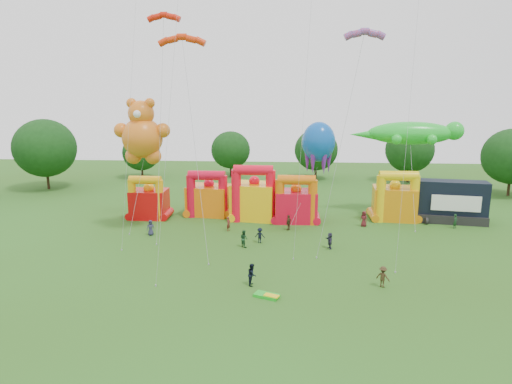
# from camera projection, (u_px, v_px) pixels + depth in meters

# --- Properties ---
(ground) EXTENTS (160.00, 160.00, 0.00)m
(ground) POSITION_uv_depth(u_px,v_px,m) (248.00, 320.00, 33.07)
(ground) COLOR #2E5016
(ground) RESTS_ON ground
(tree_ring) EXTENTS (126.64, 128.78, 12.07)m
(tree_ring) POSITION_uv_depth(u_px,v_px,m) (231.00, 234.00, 32.46)
(tree_ring) COLOR #352314
(tree_ring) RESTS_ON ground
(bouncy_castle_0) EXTENTS (4.63, 3.72, 5.87)m
(bouncy_castle_0) POSITION_uv_depth(u_px,v_px,m) (149.00, 202.00, 59.98)
(bouncy_castle_0) COLOR #C3090B
(bouncy_castle_0) RESTS_ON ground
(bouncy_castle_1) EXTENTS (6.01, 5.09, 6.30)m
(bouncy_castle_1) POSITION_uv_depth(u_px,v_px,m) (209.00, 198.00, 61.59)
(bouncy_castle_1) COLOR orange
(bouncy_castle_1) RESTS_ON ground
(bouncy_castle_2) EXTENTS (6.26, 5.34, 7.37)m
(bouncy_castle_2) POSITION_uv_depth(u_px,v_px,m) (254.00, 198.00, 59.41)
(bouncy_castle_2) COLOR yellow
(bouncy_castle_2) RESTS_ON ground
(bouncy_castle_3) EXTENTS (5.39, 4.37, 6.29)m
(bouncy_castle_3) POSITION_uv_depth(u_px,v_px,m) (296.00, 203.00, 58.33)
(bouncy_castle_3) COLOR red
(bouncy_castle_3) RESTS_ON ground
(bouncy_castle_4) EXTENTS (5.81, 4.85, 6.65)m
(bouncy_castle_4) POSITION_uv_depth(u_px,v_px,m) (395.00, 201.00, 59.24)
(bouncy_castle_4) COLOR orange
(bouncy_castle_4) RESTS_ON ground
(stage_trailer) EXTENTS (8.84, 4.46, 5.37)m
(stage_trailer) POSITION_uv_depth(u_px,v_px,m) (451.00, 202.00, 58.18)
(stage_trailer) COLOR black
(stage_trailer) RESTS_ON ground
(teddy_bear_kite) EXTENTS (6.54, 4.64, 15.75)m
(teddy_bear_kite) POSITION_uv_depth(u_px,v_px,m) (141.00, 145.00, 52.46)
(teddy_bear_kite) COLOR orange
(teddy_bear_kite) RESTS_ON ground
(gecko_kite) EXTENTS (14.91, 11.49, 12.67)m
(gecko_kite) POSITION_uv_depth(u_px,v_px,m) (412.00, 153.00, 59.36)
(gecko_kite) COLOR green
(gecko_kite) RESTS_ON ground
(octopus_kite) EXTENTS (5.85, 6.94, 12.81)m
(octopus_kite) POSITION_uv_depth(u_px,v_px,m) (310.00, 174.00, 57.09)
(octopus_kite) COLOR #0B4CAD
(octopus_kite) RESTS_ON ground
(parafoil_kites) EXTENTS (25.49, 13.74, 25.87)m
(parafoil_kites) POSITION_uv_depth(u_px,v_px,m) (240.00, 143.00, 45.75)
(parafoil_kites) COLOR red
(parafoil_kites) RESTS_ON ground
(diamond_kites) EXTENTS (29.87, 15.37, 37.68)m
(diamond_kites) POSITION_uv_depth(u_px,v_px,m) (247.00, 94.00, 43.25)
(diamond_kites) COLOR red
(diamond_kites) RESTS_ON ground
(folded_kite_bundle) EXTENTS (2.23, 1.68, 0.31)m
(folded_kite_bundle) POSITION_uv_depth(u_px,v_px,m) (267.00, 296.00, 36.76)
(folded_kite_bundle) COLOR green
(folded_kite_bundle) RESTS_ON ground
(spectator_0) EXTENTS (1.01, 0.79, 1.82)m
(spectator_0) POSITION_uv_depth(u_px,v_px,m) (151.00, 228.00, 52.80)
(spectator_0) COLOR #2A2A46
(spectator_0) RESTS_ON ground
(spectator_1) EXTENTS (0.63, 0.75, 1.74)m
(spectator_1) POSITION_uv_depth(u_px,v_px,m) (229.00, 224.00, 54.55)
(spectator_1) COLOR maroon
(spectator_1) RESTS_ON ground
(spectator_2) EXTENTS (1.13, 1.14, 1.86)m
(spectator_2) POSITION_uv_depth(u_px,v_px,m) (244.00, 239.00, 48.79)
(spectator_2) COLOR #1A4122
(spectator_2) RESTS_ON ground
(spectator_3) EXTENTS (1.19, 0.79, 1.71)m
(spectator_3) POSITION_uv_depth(u_px,v_px,m) (260.00, 235.00, 50.12)
(spectator_3) COLOR black
(spectator_3) RESTS_ON ground
(spectator_4) EXTENTS (0.92, 1.19, 1.88)m
(spectator_4) POSITION_uv_depth(u_px,v_px,m) (289.00, 223.00, 54.85)
(spectator_4) COLOR #44341B
(spectator_4) RESTS_ON ground
(spectator_5) EXTENTS (0.84, 1.70, 1.76)m
(spectator_5) POSITION_uv_depth(u_px,v_px,m) (330.00, 241.00, 48.23)
(spectator_5) COLOR #27233A
(spectator_5) RESTS_ON ground
(spectator_6) EXTENTS (1.13, 1.08, 1.96)m
(spectator_6) POSITION_uv_depth(u_px,v_px,m) (364.00, 219.00, 56.38)
(spectator_6) COLOR #56181D
(spectator_6) RESTS_ON ground
(spectator_7) EXTENTS (0.75, 0.76, 1.77)m
(spectator_7) POSITION_uv_depth(u_px,v_px,m) (455.00, 221.00, 55.61)
(spectator_7) COLOR #16381C
(spectator_7) RESTS_ON ground
(spectator_8) EXTENTS (0.75, 0.95, 1.92)m
(spectator_8) POSITION_uv_depth(u_px,v_px,m) (252.00, 274.00, 38.95)
(spectator_8) COLOR black
(spectator_8) RESTS_ON ground
(spectator_9) EXTENTS (1.37, 1.23, 1.84)m
(spectator_9) POSITION_uv_depth(u_px,v_px,m) (383.00, 277.00, 38.57)
(spectator_9) COLOR #392A16
(spectator_9) RESTS_ON ground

